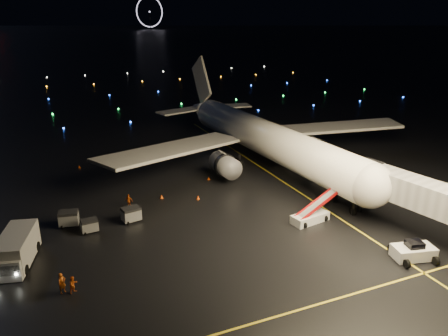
% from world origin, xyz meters
% --- Properties ---
extents(ground, '(2000.00, 2000.00, 0.00)m').
position_xyz_m(ground, '(0.00, 300.00, 0.00)').
color(ground, black).
rests_on(ground, ground).
extents(lane_centre, '(0.25, 80.00, 0.02)m').
position_xyz_m(lane_centre, '(12.00, 15.00, 0.01)').
color(lane_centre, gold).
rests_on(lane_centre, ground).
extents(lane_cross, '(60.00, 0.25, 0.02)m').
position_xyz_m(lane_cross, '(-5.00, -10.00, 0.01)').
color(lane_cross, gold).
rests_on(lane_cross, ground).
extents(airliner, '(57.18, 54.64, 15.35)m').
position_xyz_m(airliner, '(12.66, 26.43, 7.67)').
color(airliner, white).
rests_on(airliner, ground).
extents(pushback_tug, '(4.44, 3.01, 1.93)m').
position_xyz_m(pushback_tug, '(12.98, -7.56, 0.97)').
color(pushback_tug, silver).
rests_on(pushback_tug, ground).
extents(belt_loader, '(7.02, 2.96, 3.30)m').
position_xyz_m(belt_loader, '(8.18, 3.47, 1.65)').
color(belt_loader, silver).
rests_on(belt_loader, ground).
extents(service_truck, '(4.70, 8.89, 3.13)m').
position_xyz_m(service_truck, '(-23.23, 7.25, 1.56)').
color(service_truck, silver).
rests_on(service_truck, ground).
extents(crew_a, '(0.84, 0.76, 1.92)m').
position_xyz_m(crew_a, '(-19.63, 0.26, 0.96)').
color(crew_a, orange).
rests_on(crew_a, ground).
extents(crew_b, '(0.99, 0.95, 1.62)m').
position_xyz_m(crew_b, '(-18.73, -0.10, 0.81)').
color(crew_b, orange).
rests_on(crew_b, ground).
extents(crew_c, '(1.13, 1.03, 1.86)m').
position_xyz_m(crew_c, '(-10.63, 15.88, 0.93)').
color(crew_c, orange).
rests_on(crew_c, ground).
extents(safety_cone_0, '(0.61, 0.61, 0.54)m').
position_xyz_m(safety_cone_0, '(-1.67, 14.95, 0.27)').
color(safety_cone_0, '#E74E0A').
rests_on(safety_cone_0, ground).
extents(safety_cone_1, '(0.45, 0.45, 0.49)m').
position_xyz_m(safety_cone_1, '(2.29, 21.18, 0.24)').
color(safety_cone_1, '#E74E0A').
rests_on(safety_cone_1, ground).
extents(safety_cone_2, '(0.60, 0.60, 0.55)m').
position_xyz_m(safety_cone_2, '(-6.04, 17.12, 0.27)').
color(safety_cone_2, '#E74E0A').
rests_on(safety_cone_2, ground).
extents(safety_cone_3, '(0.52, 0.52, 0.45)m').
position_xyz_m(safety_cone_3, '(-14.81, 34.14, 0.23)').
color(safety_cone_3, '#E74E0A').
rests_on(safety_cone_3, ground).
extents(ferris_wheel, '(49.33, 16.80, 52.00)m').
position_xyz_m(ferris_wheel, '(170.00, 720.00, 26.00)').
color(ferris_wheel, black).
rests_on(ferris_wheel, ground).
extents(taxiway_lights, '(164.00, 92.00, 0.36)m').
position_xyz_m(taxiway_lights, '(0.00, 106.00, 0.18)').
color(taxiway_lights, black).
rests_on(taxiway_lights, ground).
extents(baggage_cart_0, '(2.32, 1.82, 1.77)m').
position_xyz_m(baggage_cart_0, '(-11.13, 11.91, 0.88)').
color(baggage_cart_0, gray).
rests_on(baggage_cart_0, ground).
extents(baggage_cart_1, '(2.39, 1.90, 1.81)m').
position_xyz_m(baggage_cart_1, '(-17.99, 13.57, 0.91)').
color(baggage_cart_1, gray).
rests_on(baggage_cart_1, ground).
extents(baggage_cart_2, '(1.90, 1.41, 1.52)m').
position_xyz_m(baggage_cart_2, '(-16.01, 11.09, 0.76)').
color(baggage_cart_2, gray).
rests_on(baggage_cart_2, ground).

